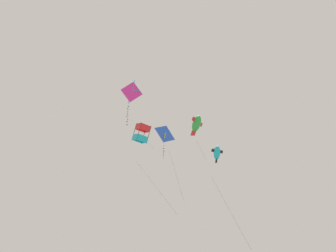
# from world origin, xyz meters

# --- Properties ---
(kite_fish_mid_left) EXTENTS (2.03, 1.49, 4.72)m
(kite_fish_mid_left) POSITION_xyz_m (-4.52, -2.86, 36.54)
(kite_fish_mid_left) COLOR green
(kite_box_near_right) EXTENTS (4.87, 4.28, 9.15)m
(kite_box_near_right) POSITION_xyz_m (-2.46, 2.39, 37.15)
(kite_box_near_right) COLOR red
(kite_diamond_low_drifter) EXTENTS (3.83, 3.60, 8.35)m
(kite_diamond_low_drifter) POSITION_xyz_m (-0.18, 3.95, 44.21)
(kite_diamond_low_drifter) COLOR #DB2D93
(kite_fish_far_centre) EXTENTS (3.06, 2.74, 9.11)m
(kite_fish_far_centre) POSITION_xyz_m (-4.72, -4.51, 33.20)
(kite_fish_far_centre) COLOR #1EB2C6
(kite_delta_highest) EXTENTS (3.19, 2.90, 9.21)m
(kite_delta_highest) POSITION_xyz_m (3.20, 0.65, 40.86)
(kite_delta_highest) COLOR blue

